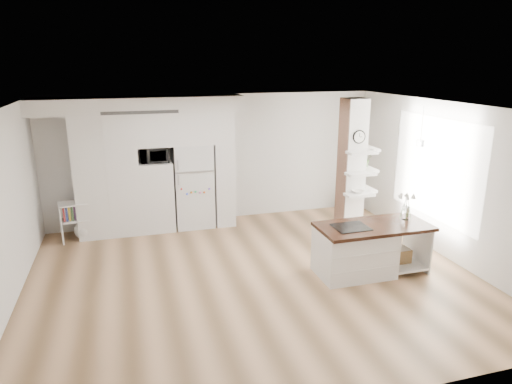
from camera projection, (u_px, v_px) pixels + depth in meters
floor at (253, 277)px, 7.34m from camera, size 7.00×6.00×0.01m
room at (253, 165)px, 6.83m from camera, size 7.04×6.04×2.72m
cabinet_wall at (146, 158)px, 9.00m from camera, size 4.00×0.71×2.70m
refrigerator at (193, 185)px, 9.44m from camera, size 0.78×0.69×1.75m
column at (357, 170)px, 8.65m from camera, size 0.69×0.90×2.70m
window at (435, 169)px, 8.14m from camera, size 0.00×2.40×2.40m
pendant_light at (351, 140)px, 7.35m from camera, size 0.12×0.12×0.10m
kitchen_island at (361, 249)px, 7.37m from camera, size 1.82×0.87×1.39m
bookshelf at (80, 223)px, 8.82m from camera, size 0.69×0.47×0.76m
floor_plant_a at (397, 232)px, 8.63m from camera, size 0.30×0.27×0.46m
floor_plant_b at (350, 202)px, 10.38m from camera, size 0.38×0.38×0.53m
microwave at (154, 155)px, 8.99m from camera, size 0.54×0.37×0.30m
shelf_plant at (365, 159)px, 8.83m from camera, size 0.27×0.23×0.30m
decor_bowl at (358, 192)px, 8.51m from camera, size 0.22×0.22×0.05m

